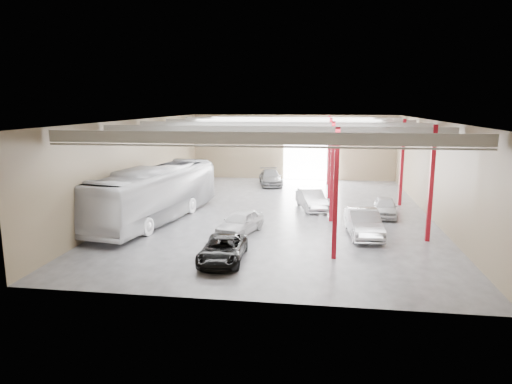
% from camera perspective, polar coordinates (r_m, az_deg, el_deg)
% --- Properties ---
extents(depot_shell, '(22.12, 32.12, 7.06)m').
position_cam_1_polar(depot_shell, '(34.48, 3.35, 5.64)').
color(depot_shell, '#48484D').
rests_on(depot_shell, ground).
extents(coach_bus, '(5.49, 14.17, 3.85)m').
position_cam_1_polar(coach_bus, '(32.93, -12.45, -0.22)').
color(coach_bus, silver).
rests_on(coach_bus, ground).
extents(black_sedan, '(2.28, 4.74, 1.30)m').
position_cam_1_polar(black_sedan, '(24.17, -4.18, -7.18)').
color(black_sedan, black).
rests_on(black_sedan, ground).
extents(car_row_a, '(2.97, 4.72, 1.50)m').
position_cam_1_polar(car_row_a, '(29.13, -2.00, -3.79)').
color(car_row_a, silver).
rests_on(car_row_a, ground).
extents(car_row_b, '(2.83, 4.98, 1.55)m').
position_cam_1_polar(car_row_b, '(36.00, 6.98, -0.96)').
color(car_row_b, silver).
rests_on(car_row_b, ground).
extents(car_row_c, '(3.13, 5.56, 1.52)m').
position_cam_1_polar(car_row_c, '(46.59, 1.84, 1.82)').
color(car_row_c, slate).
rests_on(car_row_c, ground).
extents(car_right_near, '(2.21, 5.25, 1.69)m').
position_cam_1_polar(car_right_near, '(29.32, 13.30, -3.80)').
color(car_right_near, '#B9B9BE').
rests_on(car_right_near, ground).
extents(car_right_far, '(2.04, 4.27, 1.41)m').
position_cam_1_polar(car_right_far, '(34.89, 15.83, -1.81)').
color(car_right_far, silver).
rests_on(car_right_far, ground).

